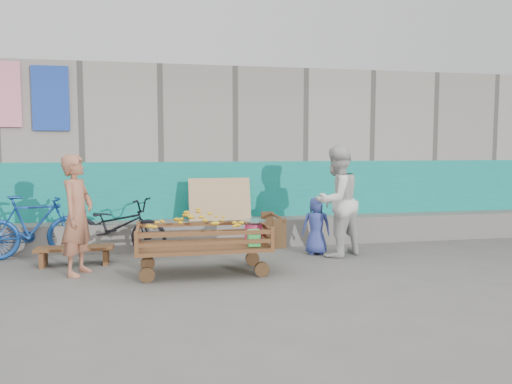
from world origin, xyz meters
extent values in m
plane|color=#55544E|center=(0.00, 0.00, 0.00)|extent=(80.00, 80.00, 0.00)
cube|color=gray|center=(0.00, 4.10, 1.50)|extent=(12.00, 3.00, 3.00)
cube|color=#137F7B|center=(0.00, 2.58, 0.70)|extent=(12.00, 0.03, 1.40)
cube|color=slate|center=(0.00, 2.35, 0.23)|extent=(12.00, 0.50, 0.45)
cube|color=tan|center=(0.30, 2.22, 0.80)|extent=(1.00, 0.19, 0.68)
cube|color=pink|center=(-3.00, 2.56, 2.45)|extent=(0.55, 0.03, 1.00)
cube|color=#2142AD|center=(-2.30, 2.56, 2.40)|extent=(0.55, 0.03, 1.00)
cube|color=brown|center=(-0.13, 0.61, 0.36)|extent=(1.71, 0.86, 0.05)
cylinder|color=#391E15|center=(-0.84, 0.30, 0.10)|extent=(0.19, 0.06, 0.19)
cube|color=brown|center=(-0.95, 0.21, 0.51)|extent=(0.05, 0.05, 0.27)
cylinder|color=#391E15|center=(-0.84, 0.93, 0.10)|extent=(0.19, 0.06, 0.19)
cube|color=brown|center=(-0.95, 1.01, 0.51)|extent=(0.05, 0.05, 0.27)
cylinder|color=#391E15|center=(0.59, 0.30, 0.10)|extent=(0.19, 0.06, 0.19)
cube|color=brown|center=(0.70, 0.21, 0.51)|extent=(0.05, 0.05, 0.27)
cylinder|color=#391E15|center=(0.59, 0.93, 0.10)|extent=(0.19, 0.06, 0.19)
cube|color=brown|center=(0.70, 1.01, 0.51)|extent=(0.05, 0.05, 0.27)
cube|color=brown|center=(-0.13, 0.21, 0.48)|extent=(1.65, 0.04, 0.05)
cube|color=brown|center=(-0.13, 0.21, 0.59)|extent=(1.65, 0.04, 0.05)
cube|color=brown|center=(-0.13, 1.01, 0.48)|extent=(1.65, 0.04, 0.05)
cube|color=brown|center=(-0.13, 1.01, 0.59)|extent=(1.65, 0.04, 0.05)
cube|color=brown|center=(-0.95, 0.61, 0.48)|extent=(0.04, 0.80, 0.05)
cube|color=brown|center=(-0.95, 0.61, 0.59)|extent=(0.04, 0.80, 0.05)
cube|color=brown|center=(0.70, 0.61, 0.48)|extent=(0.04, 0.80, 0.05)
cube|color=brown|center=(0.70, 0.61, 0.59)|extent=(0.04, 0.80, 0.05)
cylinder|color=#391E15|center=(0.87, 0.61, 0.71)|extent=(0.04, 0.76, 0.04)
cube|color=#391E15|center=(0.81, 0.96, 0.55)|extent=(0.17, 0.04, 0.38)
cube|color=#391E15|center=(0.81, 0.26, 0.55)|extent=(0.17, 0.04, 0.38)
ellipsoid|color=yellow|center=(-0.22, 0.61, 0.59)|extent=(1.24, 0.67, 0.42)
cylinder|color=#E6346C|center=(0.54, 0.61, 0.50)|extent=(0.23, 0.23, 0.25)
cylinder|color=silver|center=(0.54, 0.61, 0.64)|extent=(0.03, 0.03, 0.06)
cylinder|color=silver|center=(0.54, 0.61, 0.67)|extent=(0.32, 0.32, 0.02)
cube|color=#36D055|center=(0.49, 0.35, 0.49)|extent=(0.15, 0.11, 0.21)
cube|color=brown|center=(-1.84, 1.42, 0.24)|extent=(1.04, 0.31, 0.04)
cube|color=brown|center=(-2.25, 1.42, 0.10)|extent=(0.06, 0.29, 0.21)
cube|color=brown|center=(-1.42, 1.42, 0.10)|extent=(0.06, 0.29, 0.21)
imported|color=#A16046|center=(-1.70, 0.88, 0.77)|extent=(0.53, 0.65, 1.55)
imported|color=silver|center=(1.95, 1.29, 0.84)|extent=(1.01, 0.94, 1.67)
imported|color=#323F90|center=(1.69, 1.46, 0.44)|extent=(0.48, 0.37, 0.88)
imported|color=black|center=(-1.33, 2.05, 0.43)|extent=(1.75, 1.17, 0.87)
imported|color=navy|center=(-2.50, 2.04, 0.47)|extent=(1.62, 0.77, 0.94)
camera|label=1|loc=(-0.71, -5.77, 1.63)|focal=35.00mm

